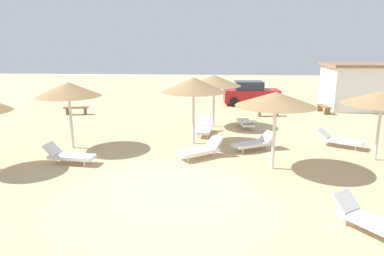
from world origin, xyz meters
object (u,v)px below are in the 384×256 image
at_px(lounger_1, 246,123).
at_px(lounger_5, 69,155).
at_px(parasol_0, 194,85).
at_px(parasol_2, 383,98).
at_px(lounger_2, 339,140).
at_px(lounger_7, 205,128).
at_px(bench_1, 324,108).
at_px(parasol_1, 214,81).
at_px(parasol_5, 68,89).
at_px(lounger_3, 255,143).
at_px(bench_2, 268,111).
at_px(lounger_4, 369,219).
at_px(parked_car, 251,94).
at_px(bench_0, 76,109).
at_px(parasol_3, 276,99).
at_px(beach_cabana, 355,86).
at_px(lounger_0, 201,150).

distance_m(lounger_1, lounger_5, 9.43).
xyz_separation_m(parasol_0, parasol_2, (7.22, -1.84, -0.21)).
distance_m(parasol_0, lounger_5, 5.94).
height_order(lounger_2, lounger_7, lounger_7).
relative_size(parasol_2, bench_1, 1.93).
distance_m(parasol_0, parasol_1, 3.53).
height_order(parasol_5, lounger_3, parasol_5).
relative_size(lounger_2, bench_2, 1.27).
height_order(lounger_2, bench_2, lounger_2).
relative_size(parasol_2, lounger_4, 1.56).
bearing_deg(parked_car, lounger_1, -97.14).
relative_size(lounger_1, bench_0, 1.28).
bearing_deg(lounger_2, lounger_1, 139.76).
relative_size(bench_0, parked_car, 0.38).
bearing_deg(parasol_2, bench_2, 109.87).
relative_size(lounger_1, lounger_7, 1.03).
relative_size(parasol_2, bench_0, 1.92).
distance_m(parasol_2, parasol_3, 4.35).
height_order(bench_0, beach_cabana, beach_cabana).
distance_m(lounger_7, bench_0, 9.40).
xyz_separation_m(parasol_5, lounger_1, (7.81, 4.13, -2.24)).
height_order(parasol_0, parasol_3, parasol_0).
xyz_separation_m(lounger_4, lounger_7, (-4.24, 9.07, -0.00)).
bearing_deg(bench_0, bench_2, 1.30).
bearing_deg(parasol_3, lounger_1, 94.02).
distance_m(lounger_0, parked_car, 12.93).
height_order(parasol_1, bench_0, parasol_1).
height_order(parasol_0, parasol_2, parasol_0).
relative_size(bench_0, bench_2, 1.00).
height_order(parasol_0, lounger_7, parasol_0).
distance_m(parasol_0, lounger_0, 3.10).
bearing_deg(lounger_3, bench_0, 146.55).
bearing_deg(bench_2, lounger_1, -116.31).
relative_size(parasol_5, lounger_4, 1.51).
relative_size(bench_2, parked_car, 0.38).
xyz_separation_m(parasol_0, beach_cabana, (10.49, 9.40, -1.09)).
bearing_deg(parasol_5, lounger_3, 1.45).
height_order(parasol_0, beach_cabana, beach_cabana).
xyz_separation_m(lounger_5, bench_1, (12.55, 10.70, 0.02)).
bearing_deg(beach_cabana, lounger_4, -109.06).
height_order(parasol_5, lounger_7, parasol_5).
relative_size(lounger_3, lounger_5, 1.01).
height_order(lounger_2, bench_1, lounger_2).
xyz_separation_m(parasol_0, lounger_2, (6.40, -0.10, -2.35)).
distance_m(lounger_5, bench_0, 9.72).
distance_m(bench_0, beach_cabana, 18.66).
bearing_deg(beach_cabana, lounger_3, -127.40).
relative_size(lounger_5, bench_0, 1.25).
distance_m(lounger_5, bench_2, 12.88).
xyz_separation_m(parasol_2, bench_2, (-2.97, 8.22, -2.11)).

